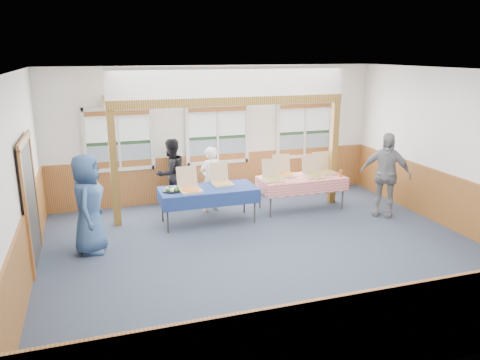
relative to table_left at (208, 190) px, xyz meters
name	(u,v)px	position (x,y,z in m)	size (l,w,h in m)	color
floor	(269,253)	(0.66, -1.85, -0.70)	(8.00, 8.00, 0.00)	#2A3645
ceiling	(272,71)	(0.66, -1.85, 2.50)	(8.00, 8.00, 0.00)	white
wall_back	(217,134)	(0.66, 1.65, 0.90)	(8.00, 8.00, 0.00)	silver
wall_front	(396,244)	(0.66, -5.35, 0.90)	(8.00, 8.00, 0.00)	silver
wall_left	(16,187)	(-3.34, -1.85, 0.90)	(8.00, 8.00, 0.00)	silver
wall_right	(460,152)	(4.66, -1.85, 0.90)	(8.00, 8.00, 0.00)	silver
wainscot_back	(218,176)	(0.66, 1.62, -0.15)	(7.98, 0.05, 1.10)	brown
wainscot_front	(386,332)	(0.66, -5.33, -0.15)	(7.98, 0.05, 1.10)	brown
wainscot_left	(26,253)	(-3.32, -1.85, -0.15)	(0.05, 6.98, 1.10)	brown
wainscot_right	(452,203)	(4.63, -1.85, -0.15)	(0.05, 6.98, 1.10)	brown
cased_opening	(30,204)	(-3.30, -0.95, 0.35)	(0.06, 1.30, 2.10)	#313131
window_left	(119,136)	(-1.64, 1.61, 0.97)	(1.56, 0.10, 1.46)	silver
window_mid	(217,131)	(0.66, 1.61, 0.97)	(1.56, 0.10, 1.46)	silver
window_right	(305,126)	(2.96, 1.61, 0.97)	(1.56, 0.10, 1.46)	silver
post_left	(114,169)	(-1.84, 0.45, 0.50)	(0.15, 0.15, 2.40)	#533212
post_right	(333,153)	(3.16, 0.45, 0.50)	(0.15, 0.15, 2.40)	#533212
cross_beam	(231,101)	(0.66, 0.45, 1.79)	(5.15, 0.18, 0.18)	#533212
table_left	(208,190)	(0.00, 0.00, 0.00)	(2.12, 1.17, 0.76)	#313131
table_right	(302,179)	(2.25, 0.21, 0.00)	(2.12, 1.48, 0.76)	#313131
pizza_box_a	(190,188)	(-0.40, -0.11, 0.12)	(0.46, 0.55, 0.47)	tan
pizza_box_b	(222,182)	(0.35, 0.16, 0.12)	(0.42, 0.51, 0.44)	tan
pizza_box_c	(273,178)	(1.50, 0.12, 0.12)	(0.47, 0.54, 0.44)	tan
pizza_box_d	(284,173)	(1.90, 0.41, 0.12)	(0.44, 0.53, 0.46)	tan
pizza_box_e	(314,174)	(2.50, 0.14, 0.12)	(0.45, 0.54, 0.45)	tan
pizza_box_f	(325,170)	(2.90, 0.36, 0.12)	(0.43, 0.52, 0.46)	tan
veggie_tray	(172,190)	(-0.75, 0.00, 0.08)	(0.38, 0.38, 0.09)	black
drink_glass	(341,173)	(3.10, -0.04, 0.13)	(0.07, 0.07, 0.15)	#A3561B
woman_white	(210,179)	(0.24, 0.74, 0.03)	(0.54, 0.35, 1.48)	white
woman_black	(171,174)	(-0.55, 1.25, 0.10)	(0.78, 0.61, 1.61)	black
man_blue	(88,204)	(-2.38, -0.80, 0.20)	(0.88, 0.58, 1.81)	#314F7C
person_grey	(385,174)	(3.79, -0.72, 0.22)	(1.08, 0.45, 1.85)	gray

